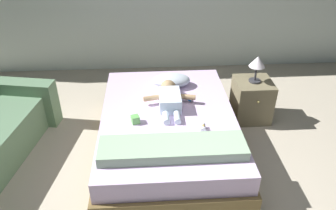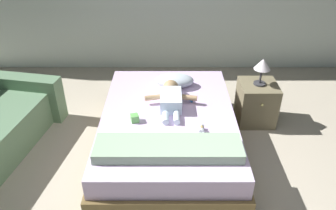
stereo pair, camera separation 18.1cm
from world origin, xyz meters
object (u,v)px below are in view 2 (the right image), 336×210
Objects in this scene: pillow at (175,81)px; baby at (171,98)px; baby_bottle at (201,129)px; toy_block at (134,118)px; toothbrush at (188,99)px; lamp at (262,66)px; nightstand at (256,103)px; bed at (168,133)px.

baby reaches higher than pillow.
pillow is 4.32× the size of baby_bottle.
toy_block is 0.66m from baby_bottle.
toy_block is (-0.55, -0.41, 0.03)m from toothbrush.
baby is at bearing 120.05° from baby_bottle.
lamp is at bearing 49.67° from baby_bottle.
nightstand is at bearing 20.94° from baby.
nightstand is 0.49m from lamp.
baby_bottle is at bearing -130.33° from nightstand.
lamp is at bearing 28.65° from bed.
baby_bottle reaches higher than bed.
lamp is at bearing 19.96° from toothbrush.
pillow is 0.82m from toy_block.
baby_bottle is at bearing -74.98° from pillow.
toothbrush reaches higher than bed.
nightstand is at bearing 49.67° from baby_bottle.
bed is at bearing 23.21° from toy_block.
bed is at bearing -97.59° from pillow.
baby_bottle is (0.31, -0.30, 0.28)m from bed.
toy_block is at bearing -119.62° from pillow.
toy_block is 0.94× the size of baby_bottle.
baby is at bearing -159.05° from lamp.
lamp reaches higher than baby.
toy_block is at bearing -142.88° from toothbrush.
pillow is 4.60× the size of toy_block.
nightstand reaches higher than bed.
baby_bottle is at bearing -81.15° from toothbrush.
baby is 7.18× the size of toy_block.
pillow is (0.08, 0.57, 0.32)m from bed.
nightstand is 1.59m from toy_block.
lamp is (0.00, 0.00, 0.49)m from nightstand.
lamp is 3.40× the size of toy_block.
lamp is at bearing 0.56° from pillow.
baby_bottle is (-0.75, -0.88, -0.22)m from lamp.
toy_block and baby_bottle have the same top height.
bed is 2.95× the size of baby.
baby is at bearing -159.06° from nightstand.
nightstand is 5.38× the size of toy_block.
baby_bottle is (0.09, -0.58, 0.02)m from toothbrush.
bed is at bearing -151.35° from nightstand.
baby is (-0.05, -0.39, 0.00)m from pillow.
nightstand is 1.19m from baby_bottle.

